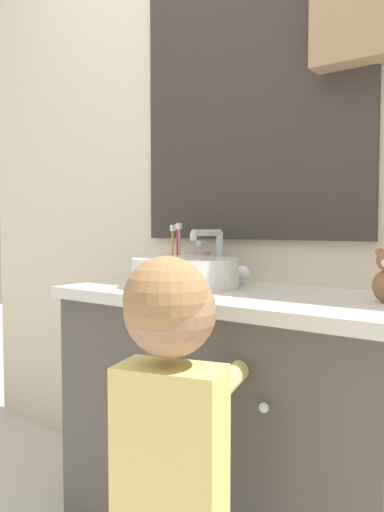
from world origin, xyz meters
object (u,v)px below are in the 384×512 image
toothbrush_holder (176,267)px  child_figure (171,436)px  sink_basin (186,272)px  soap_dispenser (202,265)px

toothbrush_holder → child_figure: toothbrush_holder is taller
toothbrush_holder → child_figure: bearing=-51.9°
sink_basin → child_figure: sink_basin is taller
child_figure → soap_dispenser: bearing=121.3°
sink_basin → toothbrush_holder: bearing=136.5°
sink_basin → toothbrush_holder: size_ratio=1.90×
toothbrush_holder → child_figure: 0.86m
soap_dispenser → child_figure: soap_dispenser is taller
sink_basin → soap_dispenser: size_ratio=2.76×
sink_basin → child_figure: size_ratio=0.41×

